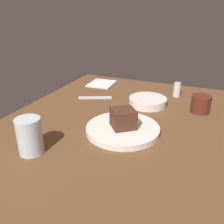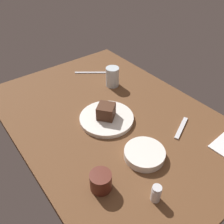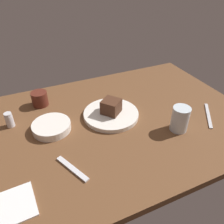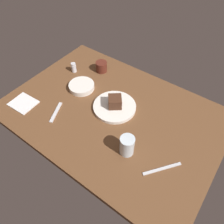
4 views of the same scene
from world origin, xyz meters
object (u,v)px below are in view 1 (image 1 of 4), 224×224
(chocolate_cake_slice, at_px, (123,118))
(water_glass, at_px, (30,136))
(folded_napkin, at_px, (102,84))
(dessert_plate, at_px, (123,129))
(dessert_spoon, at_px, (95,98))
(coffee_cup, at_px, (201,104))
(side_bowl, at_px, (148,101))
(salt_shaker, at_px, (177,90))

(chocolate_cake_slice, relative_size, water_glass, 0.69)
(folded_napkin, bearing_deg, dessert_plate, 32.65)
(dessert_spoon, height_order, folded_napkin, dessert_spoon)
(water_glass, bearing_deg, chocolate_cake_slice, 136.96)
(dessert_plate, distance_m, folded_napkin, 0.54)
(water_glass, height_order, dessert_spoon, water_glass)
(dessert_plate, relative_size, water_glass, 2.31)
(dessert_plate, relative_size, coffee_cup, 3.26)
(side_bowl, distance_m, folded_napkin, 0.36)
(dessert_plate, height_order, salt_shaker, salt_shaker)
(water_glass, distance_m, folded_napkin, 0.67)
(side_bowl, height_order, dessert_spoon, side_bowl)
(coffee_cup, bearing_deg, salt_shaker, -141.53)
(dessert_plate, height_order, side_bowl, side_bowl)
(salt_shaker, bearing_deg, side_bowl, -32.08)
(dessert_plate, relative_size, salt_shaker, 3.75)
(side_bowl, bearing_deg, folded_napkin, -121.85)
(dessert_plate, bearing_deg, folded_napkin, -147.35)
(salt_shaker, distance_m, side_bowl, 0.18)
(dessert_plate, bearing_deg, salt_shaker, 165.22)
(dessert_spoon, xyz_separation_m, folded_napkin, (-0.21, -0.06, -0.00))
(salt_shaker, height_order, dessert_spoon, salt_shaker)
(side_bowl, distance_m, dessert_spoon, 0.24)
(water_glass, distance_m, coffee_cup, 0.65)
(water_glass, relative_size, side_bowl, 0.67)
(dessert_plate, relative_size, folded_napkin, 1.70)
(salt_shaker, relative_size, side_bowl, 0.42)
(water_glass, bearing_deg, salt_shaker, 153.92)
(coffee_cup, bearing_deg, water_glass, -41.02)
(chocolate_cake_slice, relative_size, salt_shaker, 1.13)
(dessert_plate, distance_m, salt_shaker, 0.43)
(coffee_cup, bearing_deg, dessert_spoon, -86.72)
(side_bowl, bearing_deg, chocolate_cake_slice, -2.76)
(salt_shaker, bearing_deg, chocolate_cake_slice, -14.60)
(dessert_plate, bearing_deg, water_glass, -42.71)
(side_bowl, bearing_deg, coffee_cup, 92.30)
(water_glass, relative_size, coffee_cup, 1.41)
(dessert_plate, height_order, dessert_spoon, dessert_plate)
(side_bowl, relative_size, coffee_cup, 2.10)
(salt_shaker, height_order, water_glass, water_glass)
(dessert_plate, bearing_deg, chocolate_cake_slice, 39.98)
(folded_napkin, bearing_deg, dessert_spoon, 17.17)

